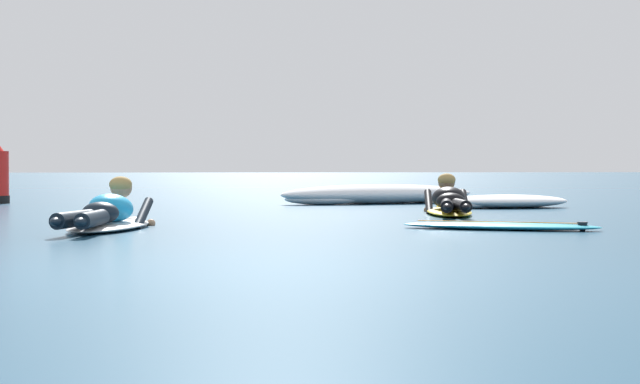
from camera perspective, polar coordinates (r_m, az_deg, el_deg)
The scene contains 6 objects.
ground_plane at distance 16.93m, azimuth -6.19°, elevation -0.71°, with size 120.00×120.00×0.00m, color navy.
surfer_near at distance 11.16m, azimuth -10.13°, elevation -1.11°, with size 0.90×2.49×0.54m.
surfer_far at distance 14.34m, azimuth 6.19°, elevation -0.55°, with size 0.81×2.64×0.55m.
drifting_surfboard at distance 11.22m, azimuth 8.69°, elevation -1.61°, with size 1.91×1.26×0.16m.
whitewater_mid_left at distance 16.63m, azimuth 8.84°, elevation -0.46°, with size 1.90×1.21×0.18m.
whitewater_mid_right at distance 18.12m, azimuth 2.80°, elevation -0.12°, with size 3.27×1.79×0.30m.
Camera 1 is at (0.43, -6.91, 0.62)m, focal length 67.03 mm.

